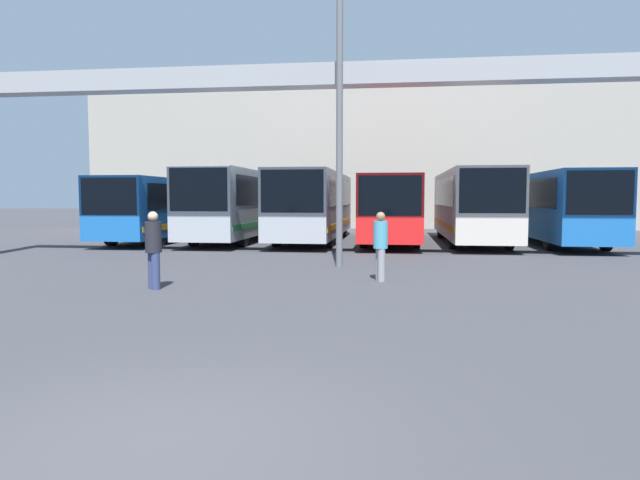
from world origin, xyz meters
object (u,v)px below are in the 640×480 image
bus_slot_2 (314,202)px  bus_slot_5 (557,204)px  pedestrian_near_left (380,245)px  bus_slot_4 (471,202)px  bus_slot_1 (237,201)px  pedestrian_near_right (154,248)px  lamp_post (340,104)px  bus_slot_3 (391,205)px  bus_slot_0 (161,205)px

bus_slot_2 → bus_slot_5: bus_slot_2 is taller
pedestrian_near_left → bus_slot_4: bearing=144.9°
pedestrian_near_left → bus_slot_5: bearing=130.1°
bus_slot_1 → bus_slot_5: 14.53m
pedestrian_near_right → bus_slot_1: bearing=138.6°
bus_slot_2 → bus_slot_4: 7.27m
bus_slot_2 → lamp_post: (2.18, -9.96, 2.96)m
bus_slot_4 → bus_slot_5: size_ratio=1.09×
bus_slot_3 → lamp_post: lamp_post is taller
bus_slot_0 → bus_slot_3: bearing=5.3°
bus_slot_3 → bus_slot_5: size_ratio=1.15×
bus_slot_0 → bus_slot_5: 18.16m
bus_slot_3 → bus_slot_4: bus_slot_4 is taller
bus_slot_2 → bus_slot_4: bus_slot_4 is taller
bus_slot_3 → bus_slot_4: size_ratio=1.06×
bus_slot_1 → bus_slot_5: bus_slot_1 is taller
bus_slot_1 → bus_slot_0: bearing=-173.2°
bus_slot_0 → pedestrian_near_left: bus_slot_0 is taller
pedestrian_near_left → pedestrian_near_right: size_ratio=0.98×
bus_slot_1 → pedestrian_near_right: (2.05, -14.22, -0.97)m
bus_slot_0 → bus_slot_2: 7.31m
bus_slot_4 → lamp_post: (-5.08, -9.80, 2.95)m
pedestrian_near_right → bus_slot_5: bearing=88.7°
bus_slot_0 → bus_slot_5: bus_slot_5 is taller
bus_slot_3 → bus_slot_4: (3.63, -0.35, 0.13)m
bus_slot_0 → pedestrian_near_left: 16.02m
bus_slot_3 → pedestrian_near_left: (-0.16, -12.87, -0.81)m
pedestrian_near_right → pedestrian_near_left: bearing=61.3°
bus_slot_5 → pedestrian_near_left: size_ratio=6.07×
bus_slot_5 → lamp_post: (-8.72, -9.34, 3.01)m
bus_slot_3 → pedestrian_near_left: size_ratio=7.01×
bus_slot_3 → bus_slot_0: bearing=-174.7°
bus_slot_3 → pedestrian_near_right: bus_slot_3 is taller
bus_slot_4 → bus_slot_5: bus_slot_4 is taller
pedestrian_near_right → bus_slot_4: bearing=99.0°
pedestrian_near_left → lamp_post: size_ratio=0.19×
bus_slot_4 → lamp_post: lamp_post is taller
bus_slot_1 → bus_slot_2: (3.63, 0.39, -0.05)m
bus_slot_4 → lamp_post: 11.43m
bus_slot_1 → bus_slot_4: (10.90, 0.23, -0.05)m
bus_slot_1 → bus_slot_2: bus_slot_1 is taller
bus_slot_0 → pedestrian_near_right: size_ratio=5.69×
pedestrian_near_right → bus_slot_0: bearing=152.8°
bus_slot_3 → pedestrian_near_left: bus_slot_3 is taller
bus_slot_4 → bus_slot_1: bearing=-178.8°
bus_slot_1 → bus_slot_2: 3.65m
bus_slot_2 → pedestrian_near_right: 14.72m
pedestrian_near_left → bus_slot_2: bearing=177.0°
bus_slot_0 → bus_slot_5: (18.16, 0.20, 0.10)m
bus_slot_0 → bus_slot_3: (10.90, 1.01, 0.02)m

